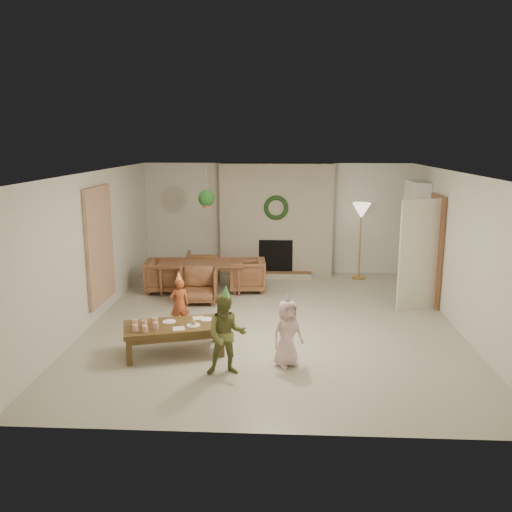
# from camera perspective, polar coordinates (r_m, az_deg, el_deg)

# --- Properties ---
(floor) EXTENTS (7.00, 7.00, 0.00)m
(floor) POSITION_cam_1_polar(r_m,az_deg,el_deg) (9.06, 1.77, -7.07)
(floor) COLOR #B7B29E
(floor) RESTS_ON ground
(ceiling) EXTENTS (7.00, 7.00, 0.00)m
(ceiling) POSITION_cam_1_polar(r_m,az_deg,el_deg) (8.56, 1.89, 8.92)
(ceiling) COLOR white
(ceiling) RESTS_ON wall_back
(wall_back) EXTENTS (7.00, 0.00, 7.00)m
(wall_back) POSITION_cam_1_polar(r_m,az_deg,el_deg) (12.17, 2.19, 4.03)
(wall_back) COLOR silver
(wall_back) RESTS_ON floor
(wall_front) EXTENTS (7.00, 0.00, 7.00)m
(wall_front) POSITION_cam_1_polar(r_m,az_deg,el_deg) (5.34, 1.00, -6.92)
(wall_front) COLOR silver
(wall_front) RESTS_ON floor
(wall_left) EXTENTS (0.00, 7.00, 7.00)m
(wall_left) POSITION_cam_1_polar(r_m,az_deg,el_deg) (9.28, -17.03, 0.87)
(wall_left) COLOR silver
(wall_left) RESTS_ON floor
(wall_right) EXTENTS (0.00, 7.00, 7.00)m
(wall_right) POSITION_cam_1_polar(r_m,az_deg,el_deg) (9.17, 20.92, 0.45)
(wall_right) COLOR silver
(wall_right) RESTS_ON floor
(fireplace_mass) EXTENTS (2.50, 0.40, 2.50)m
(fireplace_mass) POSITION_cam_1_polar(r_m,az_deg,el_deg) (11.97, 2.17, 3.89)
(fireplace_mass) COLOR #4E1914
(fireplace_mass) RESTS_ON floor
(fireplace_hearth) EXTENTS (1.60, 0.30, 0.12)m
(fireplace_hearth) POSITION_cam_1_polar(r_m,az_deg,el_deg) (11.87, 2.10, -2.05)
(fireplace_hearth) COLOR brown
(fireplace_hearth) RESTS_ON floor
(fireplace_firebox) EXTENTS (0.75, 0.12, 0.75)m
(fireplace_firebox) POSITION_cam_1_polar(r_m,az_deg,el_deg) (11.94, 2.13, -0.03)
(fireplace_firebox) COLOR black
(fireplace_firebox) RESTS_ON floor
(fireplace_wreath) EXTENTS (0.54, 0.10, 0.54)m
(fireplace_wreath) POSITION_cam_1_polar(r_m,az_deg,el_deg) (11.70, 2.17, 5.18)
(fireplace_wreath) COLOR #173915
(fireplace_wreath) RESTS_ON fireplace_mass
(floor_lamp_base) EXTENTS (0.31, 0.31, 0.03)m
(floor_lamp_base) POSITION_cam_1_polar(r_m,az_deg,el_deg) (12.04, 10.94, -2.27)
(floor_lamp_base) COLOR gold
(floor_lamp_base) RESTS_ON floor
(floor_lamp_post) EXTENTS (0.03, 0.03, 1.51)m
(floor_lamp_post) POSITION_cam_1_polar(r_m,az_deg,el_deg) (11.87, 11.09, 1.31)
(floor_lamp_post) COLOR gold
(floor_lamp_post) RESTS_ON floor
(floor_lamp_shade) EXTENTS (0.40, 0.40, 0.34)m
(floor_lamp_shade) POSITION_cam_1_polar(r_m,az_deg,el_deg) (11.76, 11.23, 4.78)
(floor_lamp_shade) COLOR beige
(floor_lamp_shade) RESTS_ON floor_lamp_post
(bookshelf_carcass) EXTENTS (0.30, 1.00, 2.20)m
(bookshelf_carcass) POSITION_cam_1_polar(r_m,az_deg,el_deg) (11.33, 16.61, 2.13)
(bookshelf_carcass) COLOR white
(bookshelf_carcass) RESTS_ON floor
(bookshelf_shelf_a) EXTENTS (0.30, 0.92, 0.03)m
(bookshelf_shelf_a) POSITION_cam_1_polar(r_m,az_deg,el_deg) (11.45, 16.32, -1.07)
(bookshelf_shelf_a) COLOR white
(bookshelf_shelf_a) RESTS_ON bookshelf_carcass
(bookshelf_shelf_b) EXTENTS (0.30, 0.92, 0.03)m
(bookshelf_shelf_b) POSITION_cam_1_polar(r_m,az_deg,el_deg) (11.37, 16.44, 0.89)
(bookshelf_shelf_b) COLOR white
(bookshelf_shelf_b) RESTS_ON bookshelf_carcass
(bookshelf_shelf_c) EXTENTS (0.30, 0.92, 0.03)m
(bookshelf_shelf_c) POSITION_cam_1_polar(r_m,az_deg,el_deg) (11.30, 16.56, 2.88)
(bookshelf_shelf_c) COLOR white
(bookshelf_shelf_c) RESTS_ON bookshelf_carcass
(bookshelf_shelf_d) EXTENTS (0.30, 0.92, 0.03)m
(bookshelf_shelf_d) POSITION_cam_1_polar(r_m,az_deg,el_deg) (11.24, 16.69, 4.89)
(bookshelf_shelf_d) COLOR white
(bookshelf_shelf_d) RESTS_ON bookshelf_carcass
(books_row_lower) EXTENTS (0.20, 0.40, 0.24)m
(books_row_lower) POSITION_cam_1_polar(r_m,az_deg,el_deg) (11.27, 16.43, -0.56)
(books_row_lower) COLOR maroon
(books_row_lower) RESTS_ON bookshelf_shelf_a
(books_row_mid) EXTENTS (0.20, 0.44, 0.24)m
(books_row_mid) POSITION_cam_1_polar(r_m,az_deg,el_deg) (11.39, 16.33, 1.63)
(books_row_mid) COLOR #284C92
(books_row_mid) RESTS_ON bookshelf_shelf_b
(books_row_upper) EXTENTS (0.20, 0.36, 0.22)m
(books_row_upper) POSITION_cam_1_polar(r_m,az_deg,el_deg) (11.18, 16.62, 3.45)
(books_row_upper) COLOR #A77723
(books_row_upper) RESTS_ON bookshelf_shelf_c
(door_frame) EXTENTS (0.05, 0.86, 2.04)m
(door_frame) POSITION_cam_1_polar(r_m,az_deg,el_deg) (10.33, 18.62, 0.58)
(door_frame) COLOR brown
(door_frame) RESTS_ON floor
(door_leaf) EXTENTS (0.77, 0.32, 2.00)m
(door_leaf) POSITION_cam_1_polar(r_m,az_deg,el_deg) (9.87, 17.07, 0.05)
(door_leaf) COLOR beige
(door_leaf) RESTS_ON floor
(curtain_panel) EXTENTS (0.06, 1.20, 2.00)m
(curtain_panel) POSITION_cam_1_polar(r_m,az_deg,el_deg) (9.45, -16.39, 1.11)
(curtain_panel) COLOR #CEB392
(curtain_panel) RESTS_ON wall_left
(dining_table) EXTENTS (1.77, 1.08, 0.60)m
(dining_table) POSITION_cam_1_polar(r_m,az_deg,el_deg) (10.81, -5.89, -2.25)
(dining_table) COLOR brown
(dining_table) RESTS_ON floor
(dining_chair_near) EXTENTS (0.76, 0.78, 0.66)m
(dining_chair_near) POSITION_cam_1_polar(r_m,az_deg,el_deg) (10.08, -6.18, -3.14)
(dining_chair_near) COLOR brown
(dining_chair_near) RESTS_ON floor
(dining_chair_far) EXTENTS (0.76, 0.78, 0.66)m
(dining_chair_far) POSITION_cam_1_polar(r_m,az_deg,el_deg) (11.52, -5.63, -1.16)
(dining_chair_far) COLOR brown
(dining_chair_far) RESTS_ON floor
(dining_chair_left) EXTENTS (0.78, 0.76, 0.66)m
(dining_chair_left) POSITION_cam_1_polar(r_m,az_deg,el_deg) (10.88, -9.81, -2.10)
(dining_chair_left) COLOR brown
(dining_chair_left) RESTS_ON floor
(dining_chair_right) EXTENTS (0.78, 0.76, 0.66)m
(dining_chair_right) POSITION_cam_1_polar(r_m,az_deg,el_deg) (10.77, -0.95, -2.06)
(dining_chair_right) COLOR brown
(dining_chair_right) RESTS_ON floor
(hanging_plant_cord) EXTENTS (0.01, 0.01, 0.70)m
(hanging_plant_cord) POSITION_cam_1_polar(r_m,az_deg,el_deg) (10.19, -5.34, 7.45)
(hanging_plant_cord) COLOR tan
(hanging_plant_cord) RESTS_ON ceiling
(hanging_plant_pot) EXTENTS (0.16, 0.16, 0.12)m
(hanging_plant_pot) POSITION_cam_1_polar(r_m,az_deg,el_deg) (10.22, -5.30, 5.50)
(hanging_plant_pot) COLOR #A44D35
(hanging_plant_pot) RESTS_ON hanging_plant_cord
(hanging_plant_foliage) EXTENTS (0.32, 0.32, 0.32)m
(hanging_plant_foliage) POSITION_cam_1_polar(r_m,az_deg,el_deg) (10.21, -5.32, 6.17)
(hanging_plant_foliage) COLOR #194918
(hanging_plant_foliage) RESTS_ON hanging_plant_pot
(coffee_table_top) EXTENTS (1.54, 1.07, 0.06)m
(coffee_table_top) POSITION_cam_1_polar(r_m,az_deg,el_deg) (7.76, -8.79, -7.48)
(coffee_table_top) COLOR brown
(coffee_table_top) RESTS_ON floor
(coffee_table_apron) EXTENTS (1.41, 0.94, 0.09)m
(coffee_table_apron) POSITION_cam_1_polar(r_m,az_deg,el_deg) (7.78, -8.77, -8.01)
(coffee_table_apron) COLOR brown
(coffee_table_apron) RESTS_ON floor
(coffee_leg_fl) EXTENTS (0.09, 0.09, 0.37)m
(coffee_leg_fl) POSITION_cam_1_polar(r_m,az_deg,el_deg) (7.55, -13.43, -10.01)
(coffee_leg_fl) COLOR brown
(coffee_leg_fl) RESTS_ON floor
(coffee_leg_fr) EXTENTS (0.09, 0.09, 0.37)m
(coffee_leg_fr) POSITION_cam_1_polar(r_m,az_deg,el_deg) (7.64, -3.73, -9.41)
(coffee_leg_fr) COLOR brown
(coffee_leg_fr) RESTS_ON floor
(coffee_leg_bl) EXTENTS (0.09, 0.09, 0.37)m
(coffee_leg_bl) POSITION_cam_1_polar(r_m,az_deg,el_deg) (8.08, -13.46, -8.49)
(coffee_leg_bl) COLOR brown
(coffee_leg_bl) RESTS_ON floor
(coffee_leg_br) EXTENTS (0.09, 0.09, 0.37)m
(coffee_leg_br) POSITION_cam_1_polar(r_m,az_deg,el_deg) (8.17, -4.42, -7.95)
(coffee_leg_br) COLOR brown
(coffee_leg_br) RESTS_ON floor
(cup_a) EXTENTS (0.09, 0.09, 0.10)m
(cup_a) POSITION_cam_1_polar(r_m,az_deg,el_deg) (7.56, -12.81, -7.54)
(cup_a) COLOR white
(cup_a) RESTS_ON coffee_table_top
(cup_b) EXTENTS (0.09, 0.09, 0.10)m
(cup_b) POSITION_cam_1_polar(r_m,az_deg,el_deg) (7.76, -12.84, -7.01)
(cup_b) COLOR white
(cup_b) RESTS_ON coffee_table_top
(cup_c) EXTENTS (0.09, 0.09, 0.10)m
(cup_c) POSITION_cam_1_polar(r_m,az_deg,el_deg) (7.51, -11.81, -7.63)
(cup_c) COLOR white
(cup_c) RESTS_ON coffee_table_top
(cup_d) EXTENTS (0.09, 0.09, 0.10)m
(cup_d) POSITION_cam_1_polar(r_m,az_deg,el_deg) (7.71, -11.86, -7.09)
(cup_d) COLOR white
(cup_d) RESTS_ON coffee_table_top
(cup_e) EXTENTS (0.09, 0.09, 0.10)m
(cup_e) POSITION_cam_1_polar(r_m,az_deg,el_deg) (7.60, -10.68, -7.35)
(cup_e) COLOR white
(cup_e) RESTS_ON coffee_table_top
(cup_f) EXTENTS (0.09, 0.09, 0.10)m
(cup_f) POSITION_cam_1_polar(r_m,az_deg,el_deg) (7.80, -10.77, -6.82)
(cup_f) COLOR white
(cup_f) RESTS_ON coffee_table_top
(plate_a) EXTENTS (0.24, 0.24, 0.01)m
(plate_a) POSITION_cam_1_polar(r_m,az_deg,el_deg) (7.86, -9.27, -6.94)
(plate_a) COLOR white
(plate_a) RESTS_ON coffee_table_top
(plate_b) EXTENTS (0.24, 0.24, 0.01)m
(plate_b) POSITION_cam_1_polar(r_m,az_deg,el_deg) (7.67, -6.70, -7.37)
(plate_b) COLOR white
(plate_b) RESTS_ON coffee_table_top
(plate_c) EXTENTS (0.24, 0.24, 0.01)m
(plate_c) POSITION_cam_1_polar(r_m,az_deg,el_deg) (7.90, -5.33, -6.75)
(plate_c) COLOR white
(plate_c) RESTS_ON coffee_table_top
(food_scoop) EXTENTS (0.09, 0.09, 0.08)m
(food_scoop) POSITION_cam_1_polar(r_m,az_deg,el_deg) (7.65, -6.71, -7.07)
(food_scoop) COLOR tan
(food_scoop) RESTS_ON plate_b
(napkin_left) EXTENTS (0.20, 0.20, 0.01)m
(napkin_left) POSITION_cam_1_polar(r_m,az_deg,el_deg) (7.57, -8.26, -7.70)
(napkin_left) COLOR #FFBBC3
(napkin_left) RESTS_ON coffee_table_top
(napkin_right) EXTENTS (0.20, 0.20, 0.01)m
(napkin_right) POSITION_cam_1_polar(r_m,az_deg,el_deg) (7.96, -6.19, -6.61)
(napkin_right) COLOR #FFBBC3
(napkin_right) RESTS_ON coffee_table_top
(child_red) EXTENTS (0.37, 0.31, 0.86)m
(child_red) POSITION_cam_1_polar(r_m,az_deg,el_deg) (8.62, -8.19, -5.20)
(child_red) COLOR #A34522
(child_red) RESTS_ON floor
(party_hat_red) EXTENTS (0.12, 0.12, 0.16)m
(party_hat_red) POSITION_cam_1_polar(r_m,az_deg,el_deg) (8.49, -8.29, -2.19)
(party_hat_red) COLOR #FBDF53
(party_hat_red) RESTS_ON child_red
(child_plaid) EXTENTS (0.56, 0.46, 1.08)m
(child_plaid) POSITION_cam_1_polar(r_m,az_deg,el_deg) (6.98, -3.20, -8.41)
(child_plaid) COLOR olive
(child_plaid) RESTS_ON floor
(party_hat_plaid) EXTENTS (0.16, 0.16, 0.18)m
(party_hat_plaid) POSITION_cam_1_polar(r_m,az_deg,el_deg) (6.79, -3.25, -3.84)
(party_hat_plaid) COLOR #59C153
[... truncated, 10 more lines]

